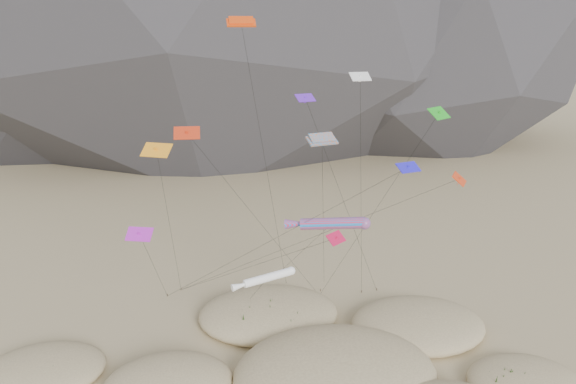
# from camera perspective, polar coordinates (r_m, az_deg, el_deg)

# --- Properties ---
(kite_stakes) EXTENTS (23.42, 5.07, 0.30)m
(kite_stakes) POSITION_cam_1_polar(r_m,az_deg,el_deg) (63.98, -1.02, -10.25)
(kite_stakes) COLOR #3F2D1E
(kite_stakes) RESTS_ON ground
(rainbow_tube_kite) EXTENTS (7.20, 16.97, 12.98)m
(rainbow_tube_kite) POSITION_cam_1_polar(r_m,az_deg,el_deg) (49.76, 4.20, -3.22)
(rainbow_tube_kite) COLOR #FD1A38
(rainbow_tube_kite) RESTS_ON ground
(white_tube_kite) EXTENTS (5.72, 13.09, 9.10)m
(white_tube_kite) POSITION_cam_1_polar(r_m,az_deg,el_deg) (47.67, -2.30, -8.76)
(white_tube_kite) COLOR white
(white_tube_kite) RESTS_ON ground
(orange_parafoil) EXTENTS (7.42, 11.95, 29.68)m
(orange_parafoil) POSITION_cam_1_polar(r_m,az_deg,el_deg) (48.12, -4.68, 16.30)
(orange_parafoil) COLOR red
(orange_parafoil) RESTS_ON ground
(multi_parafoil) EXTENTS (6.61, 17.52, 20.80)m
(multi_parafoil) POSITION_cam_1_polar(r_m,az_deg,el_deg) (44.53, 3.49, 5.11)
(multi_parafoil) COLOR orange
(multi_parafoil) RESTS_ON ground
(delta_kites) EXTENTS (30.36, 21.60, 25.11)m
(delta_kites) POSITION_cam_1_polar(r_m,az_deg,el_deg) (47.43, 2.16, 2.87)
(delta_kites) COLOR #5C21C5
(delta_kites) RESTS_ON ground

